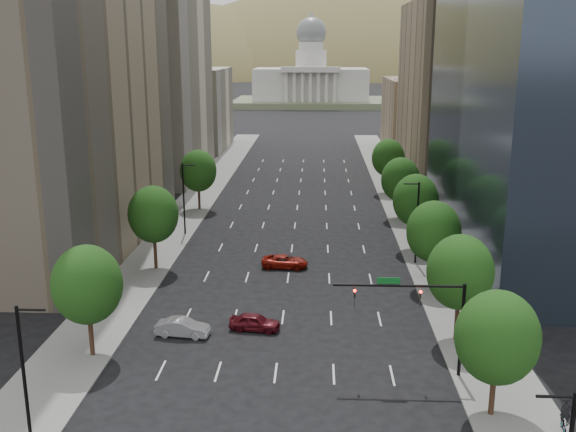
# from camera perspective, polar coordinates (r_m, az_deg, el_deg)

# --- Properties ---
(sidewalk_left) EXTENTS (6.00, 200.00, 0.15)m
(sidewalk_left) POSITION_cam_1_polar(r_m,az_deg,el_deg) (78.17, -11.10, -2.57)
(sidewalk_left) COLOR slate
(sidewalk_left) RESTS_ON ground
(sidewalk_right) EXTENTS (6.00, 200.00, 0.15)m
(sidewalk_right) POSITION_cam_1_polar(r_m,az_deg,el_deg) (77.05, 11.96, -2.87)
(sidewalk_right) COLOR slate
(sidewalk_right) RESTS_ON ground
(midrise_cream_left) EXTENTS (14.00, 30.00, 35.00)m
(midrise_cream_left) POSITION_cam_1_polar(r_m,az_deg,el_deg) (118.96, -11.18, 11.76)
(midrise_cream_left) COLOR beige
(midrise_cream_left) RESTS_ON ground
(filler_left) EXTENTS (14.00, 26.00, 18.00)m
(filler_left) POSITION_cam_1_polar(r_m,az_deg,el_deg) (151.75, -8.10, 9.21)
(filler_left) COLOR beige
(filler_left) RESTS_ON ground
(parking_tan_right) EXTENTS (14.00, 30.00, 30.00)m
(parking_tan_right) POSITION_cam_1_polar(r_m,az_deg,el_deg) (114.98, 13.93, 10.27)
(parking_tan_right) COLOR #8C7759
(parking_tan_right) RESTS_ON ground
(filler_right) EXTENTS (14.00, 26.00, 16.00)m
(filler_right) POSITION_cam_1_polar(r_m,az_deg,el_deg) (147.96, 11.32, 8.55)
(filler_right) COLOR #8C7759
(filler_right) RESTS_ON ground
(tree_right_0) EXTENTS (5.20, 5.20, 8.39)m
(tree_right_0) POSITION_cam_1_polar(r_m,az_deg,el_deg) (42.84, 17.76, -10.04)
(tree_right_0) COLOR #382316
(tree_right_0) RESTS_ON ground
(tree_right_1) EXTENTS (5.20, 5.20, 8.75)m
(tree_right_1) POSITION_cam_1_polar(r_m,az_deg,el_deg) (52.63, 14.76, -4.76)
(tree_right_1) COLOR #382316
(tree_right_1) RESTS_ON ground
(tree_right_2) EXTENTS (5.20, 5.20, 8.61)m
(tree_right_2) POSITION_cam_1_polar(r_m,az_deg,el_deg) (63.90, 12.57, -1.34)
(tree_right_2) COLOR #382316
(tree_right_2) RESTS_ON ground
(tree_right_3) EXTENTS (5.20, 5.20, 8.89)m
(tree_right_3) POSITION_cam_1_polar(r_m,az_deg,el_deg) (75.31, 11.06, 1.36)
(tree_right_3) COLOR #382316
(tree_right_3) RESTS_ON ground
(tree_right_4) EXTENTS (5.20, 5.20, 8.46)m
(tree_right_4) POSITION_cam_1_polar(r_m,az_deg,el_deg) (88.96, 9.77, 3.14)
(tree_right_4) COLOR #382316
(tree_right_4) RESTS_ON ground
(tree_right_5) EXTENTS (5.20, 5.20, 8.75)m
(tree_right_5) POSITION_cam_1_polar(r_m,az_deg,el_deg) (104.54, 8.72, 5.03)
(tree_right_5) COLOR #382316
(tree_right_5) RESTS_ON ground
(tree_left_0) EXTENTS (5.20, 5.20, 8.75)m
(tree_left_0) POSITION_cam_1_polar(r_m,az_deg,el_deg) (50.54, -17.10, -5.74)
(tree_left_0) COLOR #382316
(tree_left_0) RESTS_ON ground
(tree_left_1) EXTENTS (5.20, 5.20, 8.97)m
(tree_left_1) POSITION_cam_1_polar(r_m,az_deg,el_deg) (68.77, -11.65, 0.14)
(tree_left_1) COLOR #382316
(tree_left_1) RESTS_ON ground
(tree_left_2) EXTENTS (5.20, 5.20, 8.68)m
(tree_left_2) POSITION_cam_1_polar(r_m,az_deg,el_deg) (93.66, -7.82, 3.92)
(tree_left_2) COLOR #382316
(tree_left_2) RESTS_ON ground
(streetlight_rn) EXTENTS (1.70, 0.20, 9.00)m
(streetlight_rn) POSITION_cam_1_polar(r_m,az_deg,el_deg) (70.67, 11.14, -0.38)
(streetlight_rn) COLOR black
(streetlight_rn) RESTS_ON ground
(streetlight_ls) EXTENTS (1.70, 0.20, 9.00)m
(streetlight_ls) POSITION_cam_1_polar(r_m,az_deg,el_deg) (40.52, -21.94, -12.75)
(streetlight_ls) COLOR black
(streetlight_ls) RESTS_ON ground
(streetlight_ln) EXTENTS (1.70, 0.20, 9.00)m
(streetlight_ln) POSITION_cam_1_polar(r_m,az_deg,el_deg) (81.22, -9.03, 1.65)
(streetlight_ln) COLOR black
(streetlight_ln) RESTS_ON ground
(traffic_signal) EXTENTS (9.12, 0.40, 7.38)m
(traffic_signal) POSITION_cam_1_polar(r_m,az_deg,el_deg) (46.66, 12.02, -7.87)
(traffic_signal) COLOR black
(traffic_signal) RESTS_ON ground
(capitol) EXTENTS (60.00, 40.00, 35.20)m
(capitol) POSITION_cam_1_polar(r_m,az_deg,el_deg) (262.65, 2.00, 11.44)
(capitol) COLOR #596647
(capitol) RESTS_ON ground
(foothills) EXTENTS (720.00, 413.00, 263.00)m
(foothills) POSITION_cam_1_polar(r_m,az_deg,el_deg) (615.75, 5.60, 8.82)
(foothills) COLOR olive
(foothills) RESTS_ON ground
(car_maroon) EXTENTS (4.38, 2.23, 1.43)m
(car_maroon) POSITION_cam_1_polar(r_m,az_deg,el_deg) (54.67, -2.91, -9.20)
(car_maroon) COLOR #4E0D14
(car_maroon) RESTS_ON ground
(car_silver) EXTENTS (4.51, 1.99, 1.44)m
(car_silver) POSITION_cam_1_polar(r_m,az_deg,el_deg) (54.24, -9.15, -9.57)
(car_silver) COLOR #ABABB0
(car_silver) RESTS_ON ground
(car_red_far) EXTENTS (5.00, 2.52, 1.36)m
(car_red_far) POSITION_cam_1_polar(r_m,az_deg,el_deg) (69.36, -0.28, -3.98)
(car_red_far) COLOR maroon
(car_red_far) RESTS_ON ground
(cyclist) EXTENTS (0.99, 1.85, 2.34)m
(cyclist) POSITION_cam_1_polar(r_m,az_deg,el_deg) (44.33, 22.95, -16.14)
(cyclist) COLOR black
(cyclist) RESTS_ON sidewalk_right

